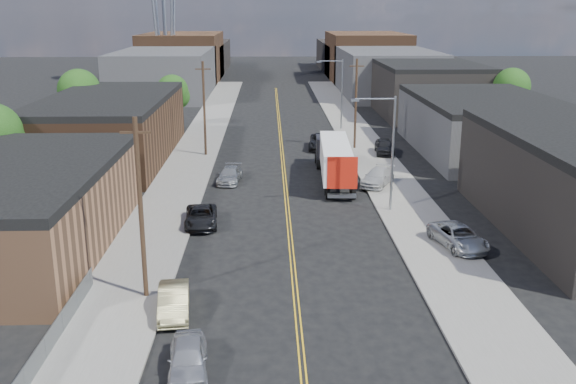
{
  "coord_description": "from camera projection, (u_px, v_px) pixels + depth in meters",
  "views": [
    {
      "loc": [
        -1.4,
        -22.4,
        15.31
      ],
      "look_at": [
        -0.07,
        22.05,
        2.5
      ],
      "focal_mm": 40.0,
      "sensor_mm": 36.0,
      "label": 1
    }
  ],
  "objects": [
    {
      "name": "streetlight_near",
      "position": [
        388.0,
        145.0,
        48.55
      ],
      "size": [
        3.39,
        0.25,
        9.0
      ],
      "color": "gray",
      "rests_on": "ground"
    },
    {
      "name": "utility_pole_left_near",
      "position": [
        141.0,
        208.0,
        33.74
      ],
      "size": [
        1.6,
        0.26,
        10.0
      ],
      "color": "black",
      "rests_on": "ground"
    },
    {
      "name": "ground",
      "position": [
        280.0,
        130.0,
        83.42
      ],
      "size": [
        260.0,
        260.0,
        0.0
      ],
      "primitive_type": "plane",
      "color": "black",
      "rests_on": "ground"
    },
    {
      "name": "centerline",
      "position": [
        282.0,
        155.0,
        69.01
      ],
      "size": [
        0.32,
        120.0,
        0.01
      ],
      "primitive_type": "cube",
      "color": "gold",
      "rests_on": "ground"
    },
    {
      "name": "car_left_d",
      "position": [
        230.0,
        175.0,
        58.24
      ],
      "size": [
        2.4,
        4.87,
        1.36
      ],
      "primitive_type": "imported",
      "rotation": [
        0.0,
        0.0,
        -0.11
      ],
      "color": "gray",
      "rests_on": "ground"
    },
    {
      "name": "warehouse_tan",
      "position": [
        15.0,
        207.0,
        41.79
      ],
      "size": [
        12.0,
        22.0,
        5.6
      ],
      "color": "brown",
      "rests_on": "ground"
    },
    {
      "name": "skyline_right_a",
      "position": [
        386.0,
        72.0,
        116.51
      ],
      "size": [
        16.0,
        30.0,
        8.0
      ],
      "primitive_type": "cube",
      "color": "#323234",
      "rests_on": "ground"
    },
    {
      "name": "utility_pole_left_far",
      "position": [
        204.0,
        108.0,
        67.36
      ],
      "size": [
        1.6,
        0.26,
        10.0
      ],
      "color": "black",
      "rests_on": "ground"
    },
    {
      "name": "car_right_lot_a",
      "position": [
        459.0,
        236.0,
        42.05
      ],
      "size": [
        3.49,
        5.59,
        1.44
      ],
      "primitive_type": "imported",
      "rotation": [
        0.0,
        0.0,
        0.23
      ],
      "color": "#B1B4B6",
      "rests_on": "sidewalk_right"
    },
    {
      "name": "skyline_left_b",
      "position": [
        183.0,
        57.0,
        139.09
      ],
      "size": [
        16.0,
        26.0,
        10.0
      ],
      "primitive_type": "cube",
      "color": "#442A1B",
      "rests_on": "ground"
    },
    {
      "name": "semi_truck",
      "position": [
        334.0,
        157.0,
        58.73
      ],
      "size": [
        3.03,
        14.55,
        3.78
      ],
      "rotation": [
        0.0,
        0.0,
        -0.05
      ],
      "color": "silver",
      "rests_on": "ground"
    },
    {
      "name": "car_left_c",
      "position": [
        201.0,
        217.0,
        46.62
      ],
      "size": [
        2.65,
        5.1,
        1.37
      ],
      "primitive_type": "imported",
      "rotation": [
        0.0,
        0.0,
        0.08
      ],
      "color": "black",
      "rests_on": "ground"
    },
    {
      "name": "skyline_right_b",
      "position": [
        366.0,
        57.0,
        140.24
      ],
      "size": [
        16.0,
        26.0,
        10.0
      ],
      "primitive_type": "cube",
      "color": "#442A1B",
      "rests_on": "ground"
    },
    {
      "name": "sidewalk_left",
      "position": [
        194.0,
        155.0,
        68.72
      ],
      "size": [
        5.0,
        140.0,
        0.15
      ],
      "primitive_type": "cube",
      "color": "slate",
      "rests_on": "ground"
    },
    {
      "name": "car_left_a",
      "position": [
        188.0,
        358.0,
        27.77
      ],
      "size": [
        2.07,
        4.3,
        1.42
      ],
      "primitive_type": "imported",
      "rotation": [
        0.0,
        0.0,
        0.1
      ],
      "color": "#B7B8BC",
      "rests_on": "ground"
    },
    {
      "name": "tree_right_far",
      "position": [
        512.0,
        89.0,
        82.85
      ],
      "size": [
        4.85,
        4.76,
        7.91
      ],
      "color": "black",
      "rests_on": "ground"
    },
    {
      "name": "skyline_left_a",
      "position": [
        165.0,
        73.0,
        115.36
      ],
      "size": [
        16.0,
        30.0,
        8.0
      ],
      "primitive_type": "cube",
      "color": "#323234",
      "rests_on": "ground"
    },
    {
      "name": "industrial_right_b",
      "position": [
        484.0,
        125.0,
        69.76
      ],
      "size": [
        14.0,
        24.0,
        6.1
      ],
      "color": "#323234",
      "rests_on": "ground"
    },
    {
      "name": "car_right_lot_b",
      "position": [
        378.0,
        177.0,
        56.81
      ],
      "size": [
        4.03,
        5.3,
        1.43
      ],
      "primitive_type": "imported",
      "rotation": [
        0.0,
        0.0,
        -0.47
      ],
      "color": "#BDBDBD",
      "rests_on": "sidewalk_right"
    },
    {
      "name": "car_ahead_truck",
      "position": [
        322.0,
        141.0,
        72.06
      ],
      "size": [
        3.39,
        6.21,
        1.65
      ],
      "primitive_type": "imported",
      "rotation": [
        0.0,
        0.0,
        -0.11
      ],
      "color": "black",
      "rests_on": "ground"
    },
    {
      "name": "skyline_right_c",
      "position": [
        354.0,
        57.0,
        159.87
      ],
      "size": [
        16.0,
        40.0,
        7.0
      ],
      "primitive_type": "cube",
      "color": "black",
      "rests_on": "ground"
    },
    {
      "name": "chainlink_fence",
      "position": [
        45.0,
        348.0,
        28.64
      ],
      "size": [
        0.05,
        16.0,
        1.22
      ],
      "color": "slate",
      "rests_on": "ground"
    },
    {
      "name": "warehouse_brown",
      "position": [
        110.0,
        128.0,
        66.62
      ],
      "size": [
        12.0,
        26.0,
        6.6
      ],
      "color": "#442A1B",
      "rests_on": "ground"
    },
    {
      "name": "car_right_lot_c",
      "position": [
        384.0,
        146.0,
        68.93
      ],
      "size": [
        2.29,
        4.87,
        1.61
      ],
      "primitive_type": "imported",
      "rotation": [
        0.0,
        0.0,
        -0.08
      ],
      "color": "black",
      "rests_on": "sidewalk_right"
    },
    {
      "name": "industrial_right_c",
      "position": [
        427.0,
        89.0,
        94.53
      ],
      "size": [
        14.0,
        22.0,
        7.6
      ],
      "color": "black",
      "rests_on": "ground"
    },
    {
      "name": "tree_left_mid",
      "position": [
        80.0,
        93.0,
        76.41
      ],
      "size": [
        5.1,
        5.04,
        8.37
      ],
      "color": "black",
      "rests_on": "ground"
    },
    {
      "name": "utility_pole_right",
      "position": [
        356.0,
        103.0,
        70.71
      ],
      "size": [
        1.6,
        0.26,
        10.0
      ],
      "color": "black",
      "rests_on": "ground"
    },
    {
      "name": "skyline_left_c",
      "position": [
        193.0,
        57.0,
        158.72
      ],
      "size": [
        16.0,
        40.0,
        7.0
      ],
      "primitive_type": "cube",
      "color": "black",
      "rests_on": "ground"
    },
    {
      "name": "streetlight_far",
      "position": [
        339.0,
        89.0,
        82.17
      ],
      "size": [
        3.39,
        0.25,
        9.0
      ],
      "color": "gray",
      "rests_on": "ground"
    },
    {
      "name": "sidewalk_right",
      "position": [
        370.0,
        154.0,
        69.27
      ],
      "size": [
        5.0,
        140.0,
        0.15
      ],
      "primitive_type": "cube",
      "color": "slate",
      "rests_on": "ground"
    },
    {
      "name": "tree_left_far",
      "position": [
        173.0,
        93.0,
        83.68
      ],
      "size": [
        4.35,
        4.2,
        6.97
      ],
      "color": "black",
      "rests_on": "ground"
    },
    {
      "name": "car_left_b",
      "position": [
        174.0,
        301.0,
        33.09
      ],
      "size": [
        2.03,
        4.55,
        1.45
      ],
      "primitive_type": "imported",
      "rotation": [
        0.0,
        0.0,
        0.11
      ],
      "color": "#878158",
      "rests_on": "ground"
    }
  ]
}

